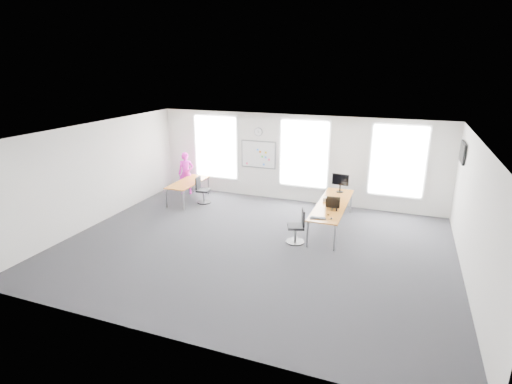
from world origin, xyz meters
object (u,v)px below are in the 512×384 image
at_px(desk_left, 188,183).
at_px(chair_left, 202,191).
at_px(chair_right, 298,228).
at_px(monitor, 340,181).
at_px(keyboard, 318,218).
at_px(desk_right, 332,205).
at_px(headphones, 334,209).
at_px(person, 186,173).

xyz_separation_m(desk_left, chair_left, (0.53, 0.01, -0.24)).
relative_size(desk_left, chair_right, 2.02).
distance_m(chair_right, monitor, 2.65).
xyz_separation_m(chair_right, monitor, (0.69, 2.47, 0.70)).
xyz_separation_m(chair_left, keyboard, (4.46, -1.99, 0.37)).
distance_m(desk_right, monitor, 1.23).
bearing_deg(headphones, desk_left, 168.95).
relative_size(desk_right, keyboard, 7.49).
xyz_separation_m(desk_left, chair_right, (4.47, -2.00, -0.22)).
bearing_deg(chair_right, chair_left, -136.54).
bearing_deg(monitor, chair_right, -97.49).
height_order(desk_right, chair_right, chair_right).
relative_size(chair_right, monitor, 1.60).
bearing_deg(keyboard, chair_right, 164.75).
bearing_deg(headphones, desk_right, 107.02).
relative_size(chair_left, headphones, 5.45).
distance_m(person, monitor, 5.65).
bearing_deg(monitor, chair_left, -166.23).
height_order(person, keyboard, person).
height_order(chair_right, monitor, monitor).
xyz_separation_m(chair_left, monitor, (4.62, 0.46, 0.71)).
bearing_deg(person, headphones, -41.61).
relative_size(chair_left, person, 0.59).
distance_m(desk_right, chair_left, 4.67).
xyz_separation_m(keyboard, monitor, (0.17, 2.45, 0.34)).
relative_size(keyboard, headphones, 2.48).
distance_m(headphones, monitor, 1.77).
relative_size(desk_right, person, 2.00).
bearing_deg(desk_right, chair_right, -117.15).
distance_m(desk_right, desk_left, 5.19).
bearing_deg(headphones, person, 163.57).
bearing_deg(chair_right, keyboard, 72.17).
xyz_separation_m(desk_left, keyboard, (4.99, -1.99, 0.13)).
bearing_deg(desk_left, monitor, 5.12).
bearing_deg(desk_right, person, 165.98).
bearing_deg(keyboard, desk_left, 141.37).
bearing_deg(monitor, headphones, -77.64).
relative_size(desk_left, headphones, 11.42).
bearing_deg(chair_left, monitor, -90.55).
bearing_deg(headphones, chair_right, -135.83).
bearing_deg(desk_left, chair_right, -24.14).
xyz_separation_m(desk_left, person, (-0.48, 0.70, 0.14)).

